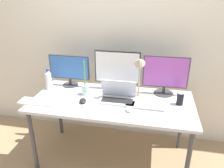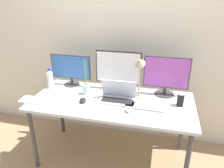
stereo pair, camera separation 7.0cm
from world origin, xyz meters
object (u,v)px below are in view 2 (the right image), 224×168
keyboard_aux (41,101)px  desk_lamp (139,70)px  monitor_center (118,69)px  water_bottle (50,79)px  mouse_by_keyboard (83,100)px  monitor_right (166,75)px  monitor_left (71,69)px  soda_can_near_keyboard (180,100)px  laptop_silver (118,96)px  work_desk (112,105)px  bamboo_vase (86,88)px  mouse_by_laptop (128,110)px  keyboard_main (144,107)px

keyboard_aux → desk_lamp: (0.94, 0.30, 0.30)m
monitor_center → water_bottle: monitor_center is taller
mouse_by_keyboard → monitor_center: bearing=38.9°
monitor_right → water_bottle: 1.28m
monitor_left → soda_can_near_keyboard: bearing=-10.5°
monitor_left → laptop_silver: 0.69m
work_desk → bamboo_vase: (-0.31, 0.07, 0.13)m
monitor_left → mouse_by_laptop: monitor_left is taller
keyboard_main → soda_can_near_keyboard: bearing=21.5°
bamboo_vase → desk_lamp: (0.56, 0.02, 0.25)m
monitor_center → mouse_by_keyboard: 0.52m
monitor_left → mouse_by_laptop: 0.90m
water_bottle → monitor_left: bearing=35.7°
monitor_left → keyboard_aux: size_ratio=1.09×
monitor_right → keyboard_aux: 1.30m
laptop_silver → keyboard_main: laptop_silver is taller
keyboard_main → mouse_by_laptop: (-0.14, -0.10, 0.01)m
mouse_by_laptop → water_bottle: bearing=148.0°
keyboard_main → mouse_by_laptop: mouse_by_laptop is taller
work_desk → keyboard_aux: size_ratio=3.78×
work_desk → monitor_center: (-0.00, 0.28, 0.30)m
monitor_right → laptop_silver: monitor_right is taller
monitor_center → monitor_right: bearing=-2.5°
monitor_left → keyboard_main: (0.89, -0.35, -0.19)m
mouse_by_laptop → work_desk: bearing=124.1°
keyboard_aux → desk_lamp: desk_lamp is taller
keyboard_main → mouse_by_keyboard: mouse_by_keyboard is taller
monitor_left → monitor_center: 0.55m
work_desk → monitor_center: bearing=91.0°
laptop_silver → monitor_right: bearing=29.1°
keyboard_main → bamboo_vase: bearing=168.4°
desk_lamp → laptop_silver: bearing=-156.4°
desk_lamp → monitor_center: bearing=143.5°
mouse_by_laptop → soda_can_near_keyboard: soda_can_near_keyboard is taller
keyboard_aux → soda_can_near_keyboard: 1.37m
mouse_by_laptop → desk_lamp: desk_lamp is taller
keyboard_aux → mouse_by_laptop: mouse_by_laptop is taller
keyboard_main → desk_lamp: (-0.08, 0.17, 0.30)m
laptop_silver → water_bottle: size_ratio=1.50×
keyboard_aux → monitor_right: bearing=18.9°
monitor_left → mouse_by_laptop: bearing=-30.8°
monitor_left → soda_can_near_keyboard: (1.23, -0.23, -0.14)m
monitor_right → desk_lamp: 0.33m
mouse_by_laptop → soda_can_near_keyboard: size_ratio=0.72×
monitor_center → mouse_by_keyboard: monitor_center is taller
desk_lamp → keyboard_aux: bearing=-162.4°
keyboard_main → keyboard_aux: same height
keyboard_aux → bamboo_vase: (0.37, 0.28, 0.06)m
work_desk → monitor_right: monitor_right is taller
monitor_left → desk_lamp: 0.84m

